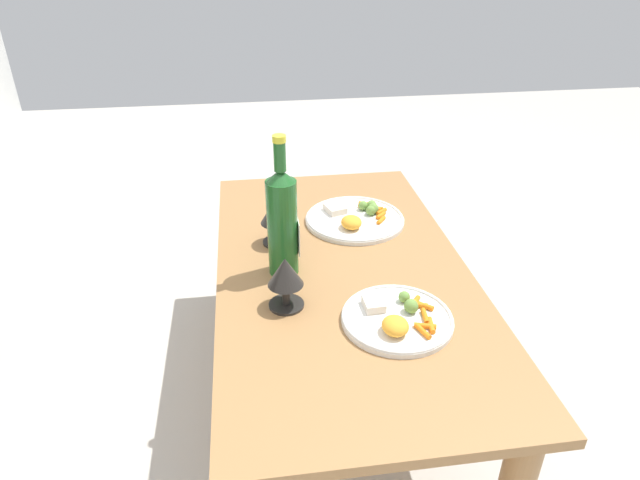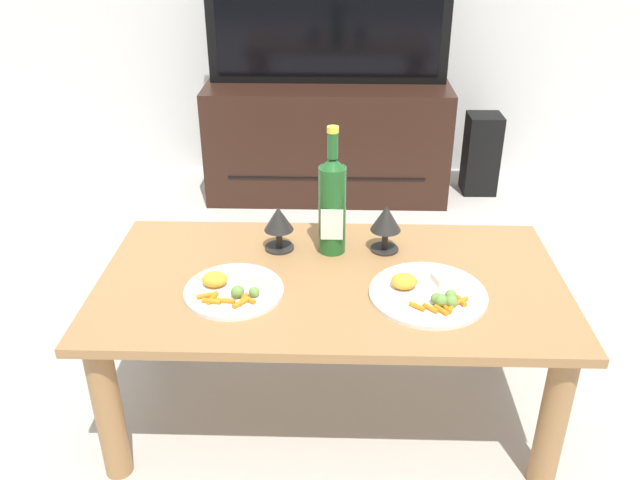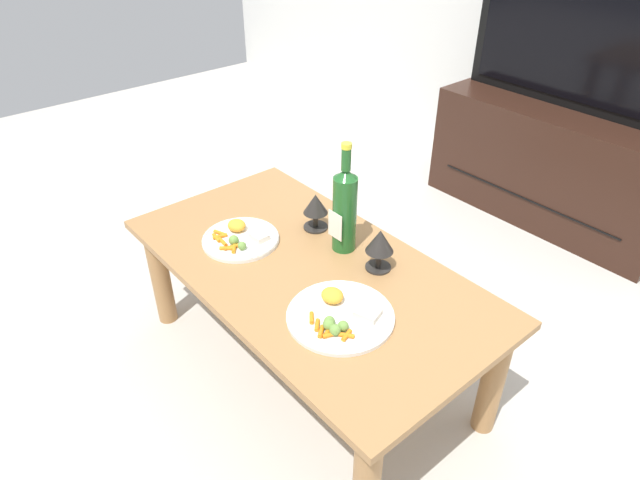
{
  "view_description": "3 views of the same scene",
  "coord_description": "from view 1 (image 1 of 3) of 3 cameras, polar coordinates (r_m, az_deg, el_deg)",
  "views": [
    {
      "loc": [
        -1.21,
        0.23,
        1.22
      ],
      "look_at": [
        -0.0,
        0.06,
        0.53
      ],
      "focal_mm": 31.04,
      "sensor_mm": 36.0,
      "label": 1
    },
    {
      "loc": [
        0.01,
        -1.48,
        1.34
      ],
      "look_at": [
        -0.03,
        0.03,
        0.54
      ],
      "focal_mm": 36.8,
      "sensor_mm": 36.0,
      "label": 2
    },
    {
      "loc": [
        1.08,
        -0.86,
        1.47
      ],
      "look_at": [
        0.02,
        0.04,
        0.53
      ],
      "focal_mm": 31.27,
      "sensor_mm": 36.0,
      "label": 3
    }
  ],
  "objects": [
    {
      "name": "goblet_left",
      "position": [
        1.26,
        -3.59,
        -3.63
      ],
      "size": [
        0.08,
        0.08,
        0.13
      ],
      "color": "black",
      "rests_on": "dining_table"
    },
    {
      "name": "dinner_plate_left",
      "position": [
        1.27,
        8.01,
        -7.93
      ],
      "size": [
        0.25,
        0.25,
        0.05
      ],
      "color": "white",
      "rests_on": "dining_table"
    },
    {
      "name": "ground_plane",
      "position": [
        1.73,
        2.01,
        -15.22
      ],
      "size": [
        6.4,
        6.4,
        0.0
      ],
      "primitive_type": "plane",
      "color": "#B7B2A8"
    },
    {
      "name": "dinner_plate_right",
      "position": [
        1.67,
        3.66,
        2.29
      ],
      "size": [
        0.3,
        0.3,
        0.05
      ],
      "color": "white",
      "rests_on": "dining_table"
    },
    {
      "name": "goblet_right",
      "position": [
        1.52,
        -4.57,
        2.74
      ],
      "size": [
        0.09,
        0.09,
        0.14
      ],
      "color": "black",
      "rests_on": "dining_table"
    },
    {
      "name": "dining_table",
      "position": [
        1.5,
        2.25,
        -5.25
      ],
      "size": [
        1.23,
        0.65,
        0.44
      ],
      "color": "#9E7042",
      "rests_on": "ground_plane"
    },
    {
      "name": "wine_bottle",
      "position": [
        1.36,
        -3.92,
        2.12
      ],
      "size": [
        0.08,
        0.08,
        0.37
      ],
      "color": "#1E5923",
      "rests_on": "dining_table"
    }
  ]
}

